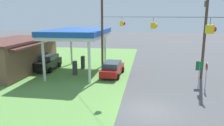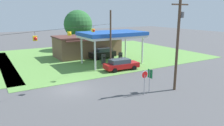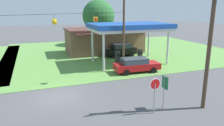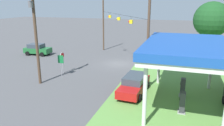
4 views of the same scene
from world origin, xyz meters
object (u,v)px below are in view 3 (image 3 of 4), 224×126
Objects in this scene: stop_sign_roadside at (155,88)px; car_at_pumps_front at (136,65)px; gas_station_store at (104,40)px; fuel_pump_far at (140,56)px; fuel_pump_near at (118,58)px; utility_pole_main at (211,33)px; route_sign at (165,86)px; gas_station_canopy at (129,27)px; car_at_pumps_rear at (120,50)px; tree_behind_station at (99,16)px.

car_at_pumps_front is at bearing -109.14° from stop_sign_roadside.
gas_station_store is 7.23× the size of fuel_pump_far.
gas_station_store is 8.30m from fuel_pump_far.
utility_pole_main is at bearing -85.24° from fuel_pump_near.
gas_station_store reaches higher than route_sign.
route_sign is (-3.23, -13.07, -2.93)m from gas_station_canopy.
gas_station_canopy reaches higher than route_sign.
route_sign is at bearing 77.10° from car_at_pumps_rear.
stop_sign_roadside reaches higher than route_sign.
fuel_pump_near is 0.32× the size of car_at_pumps_front.
utility_pole_main is (-0.98, -18.19, 4.45)m from car_at_pumps_rear.
gas_station_store is 2.53× the size of car_at_pumps_rear.
gas_station_canopy is at bearing 79.32° from car_at_pumps_front.
fuel_pump_far is 13.96m from route_sign.
car_at_pumps_rear is at bearing 63.22° from fuel_pump_near.
tree_behind_station is at bearing 93.30° from fuel_pump_far.
gas_station_canopy is 13.99m from utility_pole_main.
car_at_pumps_front is at bearing -94.95° from tree_behind_station.
tree_behind_station is at bearing 81.73° from fuel_pump_near.
car_at_pumps_rear is 0.49× the size of utility_pole_main.
tree_behind_station reaches higher than car_at_pumps_rear.
gas_station_canopy is at bearing -92.51° from tree_behind_station.
fuel_pump_far is at bearing -73.27° from gas_station_store.
route_sign is at bearing -159.14° from stop_sign_roadside.
car_at_pumps_front is 10.76m from utility_pole_main.
fuel_pump_near is at bearing 180.00° from fuel_pump_far.
fuel_pump_far reaches higher than car_at_pumps_front.
fuel_pump_near is 3.20m from fuel_pump_far.
tree_behind_station is (3.92, 28.84, 3.83)m from route_sign.
gas_station_canopy is 1.90× the size of car_at_pumps_front.
car_at_pumps_rear is 17.73m from route_sign.
car_at_pumps_front is at bearing -91.32° from gas_station_store.
tree_behind_station is (0.15, 11.53, 4.57)m from car_at_pumps_rear.
car_at_pumps_rear is 18.35m from stop_sign_roadside.
car_at_pumps_front is 20.61m from tree_behind_station.
tree_behind_station is at bearing 88.19° from car_at_pumps_front.
car_at_pumps_front is 2.16× the size of route_sign.
route_sign reaches higher than car_at_pumps_rear.
car_at_pumps_rear is (2.14, 4.24, 0.17)m from fuel_pump_near.
fuel_pump_near is 0.70× the size of route_sign.
gas_station_store is at bearing 83.92° from fuel_pump_near.
gas_station_store is 8.80m from tree_behind_station.
tree_behind_station reaches higher than gas_station_store.
fuel_pump_far is at bearing 103.47° from car_at_pumps_rear.
tree_behind_station reaches higher than fuel_pump_far.
route_sign is 29.35m from tree_behind_station.
gas_station_store is 2.33× the size of car_at_pumps_front.
car_at_pumps_rear reaches higher than car_at_pumps_front.
gas_station_canopy is 4.16m from fuel_pump_far.
fuel_pump_near is 0.35× the size of car_at_pumps_rear.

